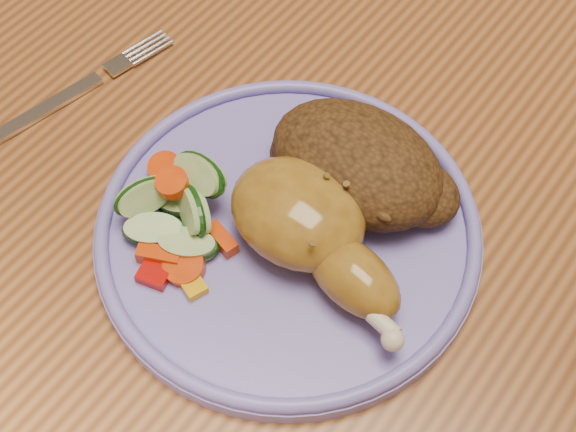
{
  "coord_description": "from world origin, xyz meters",
  "views": [
    {
      "loc": [
        0.13,
        -0.37,
        1.22
      ],
      "look_at": [
        -0.04,
        -0.14,
        0.78
      ],
      "focal_mm": 50.0,
      "sensor_mm": 36.0,
      "label": 1
    }
  ],
  "objects": [
    {
      "name": "rice_pilaf",
      "position": [
        -0.03,
        -0.08,
        0.78
      ],
      "size": [
        0.14,
        0.09,
        0.06
      ],
      "color": "#472B11",
      "rests_on": "plate"
    },
    {
      "name": "dining_table",
      "position": [
        0.0,
        0.0,
        0.67
      ],
      "size": [
        0.9,
        1.4,
        0.75
      ],
      "color": "brown",
      "rests_on": "ground"
    },
    {
      "name": "chicken_leg",
      "position": [
        -0.02,
        -0.14,
        0.79
      ],
      "size": [
        0.15,
        0.08,
        0.05
      ],
      "color": "olive",
      "rests_on": "plate"
    },
    {
      "name": "plate_rim",
      "position": [
        -0.04,
        -0.14,
        0.77
      ],
      "size": [
        0.26,
        0.26,
        0.01
      ],
      "primitive_type": "torus",
      "color": "#7267C4",
      "rests_on": "plate"
    },
    {
      "name": "fork",
      "position": [
        -0.26,
        -0.14,
        0.75
      ],
      "size": [
        0.04,
        0.15,
        0.0
      ],
      "color": "silver",
      "rests_on": "dining_table"
    },
    {
      "name": "plate",
      "position": [
        -0.04,
        -0.14,
        0.76
      ],
      "size": [
        0.26,
        0.26,
        0.01
      ],
      "primitive_type": "cylinder",
      "color": "#7267C4",
      "rests_on": "dining_table"
    },
    {
      "name": "vegetable_pile",
      "position": [
        -0.11,
        -0.18,
        0.78
      ],
      "size": [
        0.1,
        0.1,
        0.05
      ],
      "color": "#A50A05",
      "rests_on": "plate"
    }
  ]
}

